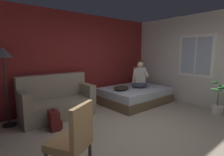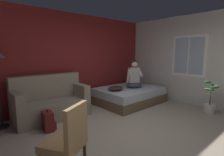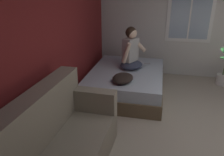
{
  "view_description": "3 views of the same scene",
  "coord_description": "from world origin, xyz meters",
  "px_view_note": "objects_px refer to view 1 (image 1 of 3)",
  "views": [
    {
      "loc": [
        -2.49,
        -2.04,
        1.6
      ],
      "look_at": [
        0.66,
        1.76,
        0.86
      ],
      "focal_mm": 28.0,
      "sensor_mm": 36.0,
      "label": 1
    },
    {
      "loc": [
        -2.49,
        -2.04,
        1.6
      ],
      "look_at": [
        0.44,
        1.27,
        0.94
      ],
      "focal_mm": 28.0,
      "sensor_mm": 36.0,
      "label": 2
    },
    {
      "loc": [
        -2.72,
        1.03,
        2.06
      ],
      "look_at": [
        0.26,
        1.69,
        0.81
      ],
      "focal_mm": 35.0,
      "sensor_mm": 36.0,
      "label": 3
    }
  ],
  "objects_px": {
    "side_chair": "(73,138)",
    "throw_pillow": "(121,88)",
    "person_seated": "(140,76)",
    "cell_phone": "(155,87)",
    "potted_plant": "(217,103)",
    "floor_lamp": "(4,60)",
    "bed": "(135,95)",
    "couch": "(57,101)",
    "backpack": "(55,120)"
  },
  "relations": [
    {
      "from": "side_chair",
      "to": "throw_pillow",
      "type": "distance_m",
      "value": 3.05
    },
    {
      "from": "throw_pillow",
      "to": "person_seated",
      "type": "bearing_deg",
      "value": -2.88
    },
    {
      "from": "person_seated",
      "to": "cell_phone",
      "type": "relative_size",
      "value": 6.08
    },
    {
      "from": "potted_plant",
      "to": "floor_lamp",
      "type": "bearing_deg",
      "value": 148.35
    },
    {
      "from": "throw_pillow",
      "to": "bed",
      "type": "bearing_deg",
      "value": 1.91
    },
    {
      "from": "side_chair",
      "to": "potted_plant",
      "type": "bearing_deg",
      "value": -4.1
    },
    {
      "from": "throw_pillow",
      "to": "cell_phone",
      "type": "height_order",
      "value": "throw_pillow"
    },
    {
      "from": "floor_lamp",
      "to": "cell_phone",
      "type": "bearing_deg",
      "value": -12.99
    },
    {
      "from": "couch",
      "to": "side_chair",
      "type": "relative_size",
      "value": 1.76
    },
    {
      "from": "bed",
      "to": "floor_lamp",
      "type": "relative_size",
      "value": 1.19
    },
    {
      "from": "throw_pillow",
      "to": "floor_lamp",
      "type": "height_order",
      "value": "floor_lamp"
    },
    {
      "from": "person_seated",
      "to": "backpack",
      "type": "relative_size",
      "value": 1.91
    },
    {
      "from": "backpack",
      "to": "potted_plant",
      "type": "xyz_separation_m",
      "value": [
        3.56,
        -1.81,
        0.11
      ]
    },
    {
      "from": "person_seated",
      "to": "backpack",
      "type": "bearing_deg",
      "value": -175.42
    },
    {
      "from": "backpack",
      "to": "potted_plant",
      "type": "relative_size",
      "value": 0.54
    },
    {
      "from": "couch",
      "to": "floor_lamp",
      "type": "bearing_deg",
      "value": 172.77
    },
    {
      "from": "bed",
      "to": "throw_pillow",
      "type": "distance_m",
      "value": 0.67
    },
    {
      "from": "person_seated",
      "to": "backpack",
      "type": "height_order",
      "value": "person_seated"
    },
    {
      "from": "couch",
      "to": "side_chair",
      "type": "distance_m",
      "value": 2.32
    },
    {
      "from": "bed",
      "to": "potted_plant",
      "type": "xyz_separation_m",
      "value": [
        0.84,
        -2.1,
        0.07
      ]
    },
    {
      "from": "couch",
      "to": "person_seated",
      "type": "distance_m",
      "value": 2.61
    },
    {
      "from": "backpack",
      "to": "person_seated",
      "type": "bearing_deg",
      "value": 4.58
    },
    {
      "from": "backpack",
      "to": "potted_plant",
      "type": "bearing_deg",
      "value": -26.93
    },
    {
      "from": "bed",
      "to": "cell_phone",
      "type": "height_order",
      "value": "cell_phone"
    },
    {
      "from": "side_chair",
      "to": "backpack",
      "type": "distance_m",
      "value": 1.6
    },
    {
      "from": "bed",
      "to": "person_seated",
      "type": "relative_size",
      "value": 2.31
    },
    {
      "from": "bed",
      "to": "potted_plant",
      "type": "bearing_deg",
      "value": -68.04
    },
    {
      "from": "bed",
      "to": "person_seated",
      "type": "distance_m",
      "value": 0.62
    },
    {
      "from": "person_seated",
      "to": "potted_plant",
      "type": "relative_size",
      "value": 1.03
    },
    {
      "from": "throw_pillow",
      "to": "floor_lamp",
      "type": "xyz_separation_m",
      "value": [
        -2.81,
        0.55,
        0.88
      ]
    },
    {
      "from": "bed",
      "to": "side_chair",
      "type": "height_order",
      "value": "side_chair"
    },
    {
      "from": "couch",
      "to": "potted_plant",
      "type": "bearing_deg",
      "value": -37.72
    },
    {
      "from": "person_seated",
      "to": "cell_phone",
      "type": "bearing_deg",
      "value": -41.21
    },
    {
      "from": "cell_phone",
      "to": "floor_lamp",
      "type": "height_order",
      "value": "floor_lamp"
    },
    {
      "from": "bed",
      "to": "person_seated",
      "type": "bearing_deg",
      "value": -19.9
    },
    {
      "from": "bed",
      "to": "floor_lamp",
      "type": "distance_m",
      "value": 3.65
    },
    {
      "from": "person_seated",
      "to": "potted_plant",
      "type": "xyz_separation_m",
      "value": [
        0.68,
        -2.04,
        -0.53
      ]
    },
    {
      "from": "side_chair",
      "to": "backpack",
      "type": "xyz_separation_m",
      "value": [
        0.34,
        1.53,
        -0.34
      ]
    },
    {
      "from": "side_chair",
      "to": "throw_pillow",
      "type": "relative_size",
      "value": 2.04
    },
    {
      "from": "person_seated",
      "to": "floor_lamp",
      "type": "distance_m",
      "value": 3.66
    },
    {
      "from": "side_chair",
      "to": "floor_lamp",
      "type": "bearing_deg",
      "value": 98.53
    },
    {
      "from": "backpack",
      "to": "cell_phone",
      "type": "height_order",
      "value": "cell_phone"
    },
    {
      "from": "potted_plant",
      "to": "cell_phone",
      "type": "bearing_deg",
      "value": 100.4
    },
    {
      "from": "backpack",
      "to": "floor_lamp",
      "type": "relative_size",
      "value": 0.27
    },
    {
      "from": "bed",
      "to": "couch",
      "type": "height_order",
      "value": "couch"
    },
    {
      "from": "cell_phone",
      "to": "backpack",
      "type": "bearing_deg",
      "value": -13.17
    },
    {
      "from": "side_chair",
      "to": "floor_lamp",
      "type": "height_order",
      "value": "floor_lamp"
    },
    {
      "from": "bed",
      "to": "side_chair",
      "type": "distance_m",
      "value": 3.57
    },
    {
      "from": "person_seated",
      "to": "backpack",
      "type": "xyz_separation_m",
      "value": [
        -2.87,
        -0.23,
        -0.64
      ]
    },
    {
      "from": "throw_pillow",
      "to": "potted_plant",
      "type": "height_order",
      "value": "potted_plant"
    }
  ]
}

